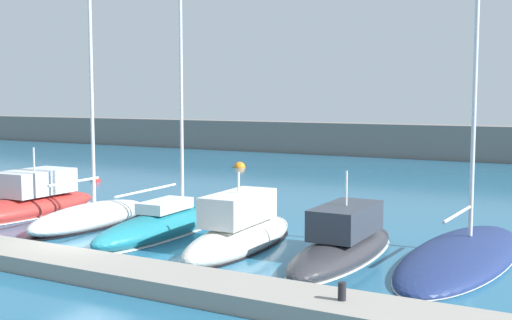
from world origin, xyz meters
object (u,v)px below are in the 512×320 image
object	(u,v)px
sailboat_navy_seventh	(462,253)
mooring_buoy_red	(96,182)
sailboat_white_third	(90,216)
motorboat_red_second	(29,202)
sailboat_teal_fourth	(166,222)
motorboat_charcoal_sixth	(344,244)
mooring_buoy_orange	(240,167)
motorboat_ivory_fifth	(240,233)
dock_bollard	(342,291)

from	to	relation	value
sailboat_navy_seventh	mooring_buoy_red	world-z (taller)	sailboat_navy_seventh
sailboat_white_third	motorboat_red_second	bearing A→B (deg)	79.01
motorboat_red_second	mooring_buoy_red	size ratio (longest dim) A/B	13.44
sailboat_teal_fourth	mooring_buoy_red	world-z (taller)	sailboat_teal_fourth
motorboat_charcoal_sixth	mooring_buoy_red	bearing A→B (deg)	62.00
motorboat_charcoal_sixth	sailboat_navy_seventh	size ratio (longest dim) A/B	0.36
motorboat_charcoal_sixth	mooring_buoy_orange	size ratio (longest dim) A/B	9.06
sailboat_white_third	motorboat_ivory_fifth	world-z (taller)	sailboat_white_third
mooring_buoy_orange	dock_bollard	size ratio (longest dim) A/B	1.98
sailboat_navy_seventh	mooring_buoy_red	size ratio (longest dim) A/B	35.52
motorboat_charcoal_sixth	mooring_buoy_red	xyz separation A→B (m)	(-21.05, 10.69, -0.46)
motorboat_ivory_fifth	motorboat_charcoal_sixth	size ratio (longest dim) A/B	0.93
motorboat_charcoal_sixth	mooring_buoy_red	size ratio (longest dim) A/B	12.94
dock_bollard	sailboat_teal_fourth	bearing A→B (deg)	148.36
motorboat_red_second	dock_bollard	xyz separation A→B (m)	(17.88, -6.34, 0.15)
motorboat_red_second	sailboat_teal_fourth	world-z (taller)	sailboat_teal_fourth
motorboat_red_second	motorboat_ivory_fifth	size ratio (longest dim) A/B	1.11
sailboat_navy_seventh	sailboat_white_third	bearing A→B (deg)	98.69
sailboat_white_third	dock_bollard	world-z (taller)	sailboat_white_third
sailboat_navy_seventh	dock_bollard	size ratio (longest dim) A/B	49.24
sailboat_teal_fourth	motorboat_ivory_fifth	bearing A→B (deg)	-105.16
sailboat_navy_seventh	dock_bollard	xyz separation A→B (m)	(-1.22, -7.57, 0.51)
sailboat_teal_fourth	sailboat_navy_seventh	size ratio (longest dim) A/B	0.69
sailboat_white_third	motorboat_ivory_fifth	xyz separation A→B (m)	(7.60, -0.50, 0.17)
motorboat_ivory_fifth	sailboat_navy_seventh	world-z (taller)	sailboat_navy_seventh
motorboat_ivory_fifth	mooring_buoy_red	xyz separation A→B (m)	(-17.33, 11.22, -0.55)
sailboat_teal_fourth	motorboat_charcoal_sixth	world-z (taller)	sailboat_teal_fourth
motorboat_charcoal_sixth	mooring_buoy_orange	xyz separation A→B (m)	(-17.36, 22.27, -0.46)
mooring_buoy_red	motorboat_charcoal_sixth	bearing A→B (deg)	-26.93
mooring_buoy_red	mooring_buoy_orange	distance (m)	12.15
sailboat_white_third	dock_bollard	distance (m)	14.77
motorboat_ivory_fifth	sailboat_white_third	bearing A→B (deg)	83.07
motorboat_ivory_fifth	motorboat_charcoal_sixth	distance (m)	3.76
sailboat_teal_fourth	motorboat_charcoal_sixth	distance (m)	7.62
sailboat_white_third	mooring_buoy_orange	distance (m)	23.10
sailboat_white_third	mooring_buoy_orange	world-z (taller)	sailboat_white_third
motorboat_red_second	dock_bollard	bearing A→B (deg)	-111.09
motorboat_charcoal_sixth	motorboat_ivory_fifth	bearing A→B (deg)	96.95
sailboat_navy_seventh	mooring_buoy_red	bearing A→B (deg)	71.81
mooring_buoy_red	dock_bollard	distance (m)	28.58
sailboat_white_third	motorboat_charcoal_sixth	bearing A→B (deg)	-93.42
sailboat_navy_seventh	dock_bollard	distance (m)	7.69
sailboat_teal_fourth	motorboat_red_second	bearing A→B (deg)	84.70
sailboat_white_third	motorboat_charcoal_sixth	world-z (taller)	sailboat_white_third
motorboat_red_second	motorboat_ivory_fifth	world-z (taller)	motorboat_red_second
motorboat_ivory_fifth	mooring_buoy_orange	xyz separation A→B (m)	(-13.64, 22.79, -0.55)
sailboat_teal_fourth	dock_bollard	xyz separation A→B (m)	(9.88, -6.09, 0.30)
motorboat_red_second	mooring_buoy_orange	distance (m)	21.81
sailboat_white_third	mooring_buoy_red	distance (m)	14.48
sailboat_navy_seventh	mooring_buoy_red	xyz separation A→B (m)	(-24.54, 8.93, -0.21)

